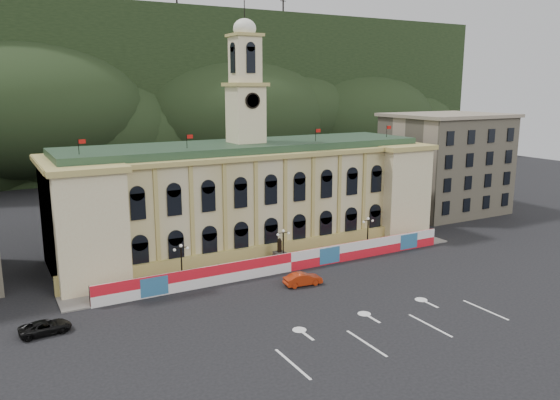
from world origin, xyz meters
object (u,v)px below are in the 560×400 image
statue (280,256)px  lamp_center (283,245)px  black_suv (45,327)px  red_sedan (303,279)px

statue → lamp_center: 2.14m
lamp_center → black_suv: size_ratio=1.04×
black_suv → statue: bearing=-80.0°
statue → lamp_center: size_ratio=0.72×
statue → red_sedan: statue is taller
lamp_center → black_suv: (-30.00, -6.27, -2.40)m
statue → red_sedan: bearing=-98.9°
black_suv → red_sedan: bearing=-95.4°
lamp_center → black_suv: lamp_center is taller
statue → lamp_center: lamp_center is taller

